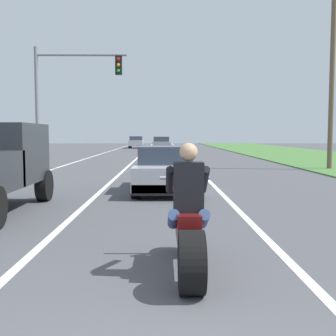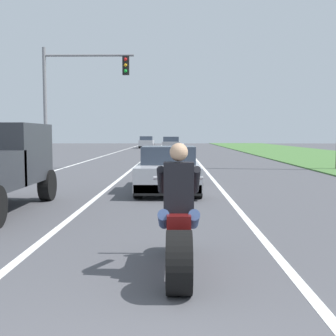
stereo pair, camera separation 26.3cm
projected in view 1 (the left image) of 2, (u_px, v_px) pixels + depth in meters
lane_stripe_left_solid at (59, 167)px, 22.21m from camera, size 0.14×120.00×0.01m
lane_stripe_right_solid at (195, 167)px, 22.29m from camera, size 0.14×120.00×0.01m
lane_stripe_centre_dashed at (127, 167)px, 22.25m from camera, size 0.14×120.00×0.01m
motorcycle_with_rider at (188, 228)px, 5.13m from camera, size 0.70×2.21×1.62m
sports_car_silver at (165, 170)px, 12.91m from camera, size 1.84×4.30×1.37m
traffic_light_mast_near at (65, 88)px, 20.78m from camera, size 4.53×0.34×6.00m
utility_pole_roadside at (332, 80)px, 20.47m from camera, size 0.24×0.24×8.68m
distant_car_far_ahead at (161, 144)px, 43.44m from camera, size 1.80×4.00×1.50m
distant_car_further_ahead at (136, 142)px, 53.65m from camera, size 1.80×4.00×1.50m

